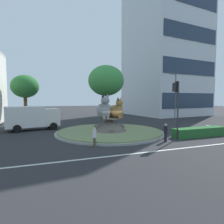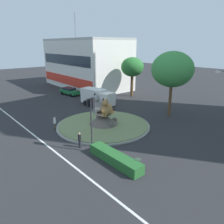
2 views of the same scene
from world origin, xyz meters
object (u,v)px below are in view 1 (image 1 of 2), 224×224
broadleaf_tree_behind_island (25,87)px  litter_bin (208,130)px  cat_statue_tabby (116,110)px  streetlight_arm (174,94)px  pedestrian_white_shirt (94,136)px  delivery_box_truck (32,117)px  office_tower (166,43)px  second_tree_near_tower (106,81)px  traffic_light_mast (177,97)px  cat_statue_grey (104,109)px  pedestrian_black_shirt (166,132)px

broadleaf_tree_behind_island → litter_bin: (19.51, -18.91, -5.33)m
cat_statue_tabby → streetlight_arm: (12.25, 5.63, 1.97)m
pedestrian_white_shirt → delivery_box_truck: delivery_box_truck is taller
office_tower → litter_bin: bearing=-121.3°
cat_statue_tabby → streetlight_arm: bearing=87.5°
second_tree_near_tower → delivery_box_truck: 13.16m
delivery_box_truck → streetlight_arm: bearing=-9.0°
cat_statue_tabby → second_tree_near_tower: size_ratio=0.28×
streetlight_arm → litter_bin: streetlight_arm is taller
traffic_light_mast → second_tree_near_tower: size_ratio=0.59×
cat_statue_tabby → streetlight_arm: 13.63m
traffic_light_mast → second_tree_near_tower: (-1.91, 15.15, 2.77)m
cat_statue_tabby → office_tower: bearing=106.5°
broadleaf_tree_behind_island → second_tree_near_tower: bearing=-21.1°
cat_statue_grey → pedestrian_black_shirt: size_ratio=1.66×
second_tree_near_tower → pedestrian_white_shirt: second_tree_near_tower is taller
cat_statue_grey → litter_bin: (10.58, -4.03, -2.20)m
broadleaf_tree_behind_island → delivery_box_truck: (1.45, -9.70, -4.19)m
office_tower → streetlight_arm: 19.92m
cat_statue_tabby → pedestrian_black_shirt: (2.53, -5.58, -1.67)m
office_tower → broadleaf_tree_behind_island: bearing=-178.3°
pedestrian_white_shirt → litter_bin: (13.01, 1.14, -0.38)m
pedestrian_black_shirt → delivery_box_truck: bearing=1.4°
streetlight_arm → pedestrian_white_shirt: streetlight_arm is taller
office_tower → traffic_light_mast: bearing=-129.5°
traffic_light_mast → pedestrian_black_shirt: bearing=110.8°
streetlight_arm → pedestrian_black_shirt: size_ratio=4.83×
broadleaf_tree_behind_island → streetlight_arm: streetlight_arm is taller
streetlight_arm → cat_statue_grey: bearing=9.8°
delivery_box_truck → pedestrian_black_shirt: bearing=-53.3°
cat_statue_grey → broadleaf_tree_behind_island: bearing=-149.5°
cat_statue_grey → delivery_box_truck: bearing=-125.2°
delivery_box_truck → office_tower: bearing=15.5°
cat_statue_grey → streetlight_arm: (13.71, 5.62, 1.84)m
cat_statue_grey → pedestrian_white_shirt: (-2.43, -5.17, -1.82)m
cat_statue_tabby → second_tree_near_tower: bearing=140.9°
cat_statue_grey → second_tree_near_tower: bearing=159.8°
second_tree_near_tower → cat_statue_grey: bearing=-109.7°
cat_statue_tabby → litter_bin: cat_statue_tabby is taller
delivery_box_truck → second_tree_near_tower: bearing=13.6°
office_tower → broadleaf_tree_behind_island: size_ratio=4.41×
broadleaf_tree_behind_island → second_tree_near_tower: size_ratio=0.84×
cat_statue_tabby → pedestrian_white_shirt: (-3.89, -5.15, -1.69)m
broadleaf_tree_behind_island → litter_bin: bearing=-44.1°
office_tower → delivery_box_truck: (-28.91, -13.86, -15.44)m
broadleaf_tree_behind_island → pedestrian_black_shirt: size_ratio=4.80×
pedestrian_white_shirt → delivery_box_truck: bearing=-18.1°
second_tree_near_tower → streetlight_arm: (10.12, -4.43, -2.25)m
broadleaf_tree_behind_island → pedestrian_white_shirt: size_ratio=4.98×
second_tree_near_tower → litter_bin: 16.93m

